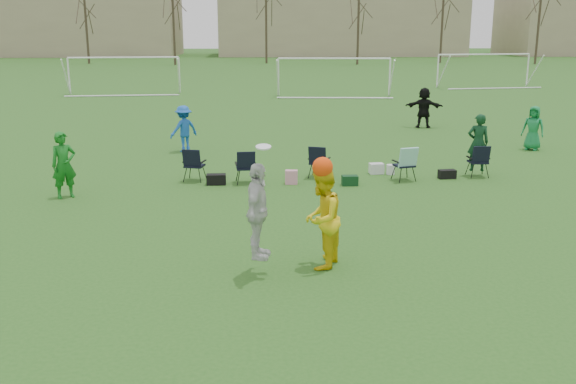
{
  "coord_description": "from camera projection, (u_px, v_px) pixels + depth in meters",
  "views": [
    {
      "loc": [
        -0.85,
        -10.38,
        4.36
      ],
      "look_at": [
        -0.33,
        1.69,
        1.25
      ],
      "focal_mm": 40.0,
      "sensor_mm": 36.0,
      "label": 1
    }
  ],
  "objects": [
    {
      "name": "goal_mid",
      "position": [
        334.0,
        66.0,
        41.81
      ],
      "size": [
        7.4,
        0.63,
        2.46
      ],
      "rotation": [
        0.0,
        0.0,
        -0.07
      ],
      "color": "white",
      "rests_on": "ground"
    },
    {
      "name": "fielder_blue",
      "position": [
        184.0,
        129.0,
        23.01
      ],
      "size": [
        1.23,
        1.14,
        1.66
      ],
      "primitive_type": "imported",
      "rotation": [
        0.0,
        0.0,
        3.8
      ],
      "color": "blue",
      "rests_on": "ground"
    },
    {
      "name": "sideline_setup",
      "position": [
        358.0,
        160.0,
        18.9
      ],
      "size": [
        9.15,
        1.77,
        1.88
      ],
      "color": "#0E361C",
      "rests_on": "ground"
    },
    {
      "name": "ground",
      "position": [
        311.0,
        285.0,
        11.16
      ],
      "size": [
        260.0,
        260.0,
        0.0
      ],
      "primitive_type": "plane",
      "color": "#26571B",
      "rests_on": "ground"
    },
    {
      "name": "tree_line",
      "position": [
        268.0,
        21.0,
        77.49
      ],
      "size": [
        110.28,
        3.28,
        11.4
      ],
      "color": "#382B21",
      "rests_on": "ground"
    },
    {
      "name": "building_row",
      "position": [
        306.0,
        17.0,
        102.84
      ],
      "size": [
        126.0,
        16.0,
        13.0
      ],
      "color": "tan",
      "rests_on": "ground"
    },
    {
      "name": "fielder_green_near",
      "position": [
        64.0,
        165.0,
        16.73
      ],
      "size": [
        0.76,
        0.69,
        1.75
      ],
      "primitive_type": "imported",
      "rotation": [
        0.0,
        0.0,
        0.55
      ],
      "color": "#136B1A",
      "rests_on": "ground"
    },
    {
      "name": "fielder_green_far",
      "position": [
        533.0,
        128.0,
        23.34
      ],
      "size": [
        0.94,
        0.88,
        1.61
      ],
      "primitive_type": "imported",
      "rotation": [
        0.0,
        0.0,
        -0.64
      ],
      "color": "#15793D",
      "rests_on": "ground"
    },
    {
      "name": "center_contest",
      "position": [
        299.0,
        215.0,
        11.61
      ],
      "size": [
        1.99,
        1.5,
        2.42
      ],
      "color": "silver",
      "rests_on": "ground"
    },
    {
      "name": "goal_left",
      "position": [
        124.0,
        65.0,
        43.16
      ],
      "size": [
        7.39,
        0.76,
        2.46
      ],
      "rotation": [
        0.0,
        0.0,
        0.09
      ],
      "color": "white",
      "rests_on": "ground"
    },
    {
      "name": "goal_right",
      "position": [
        484.0,
        61.0,
        48.12
      ],
      "size": [
        7.35,
        1.14,
        2.46
      ],
      "rotation": [
        0.0,
        0.0,
        0.14
      ],
      "color": "white",
      "rests_on": "ground"
    },
    {
      "name": "fielder_black",
      "position": [
        424.0,
        108.0,
        28.55
      ],
      "size": [
        1.74,
        0.93,
        1.79
      ],
      "primitive_type": "imported",
      "rotation": [
        0.0,
        0.0,
        2.89
      ],
      "color": "black",
      "rests_on": "ground"
    }
  ]
}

